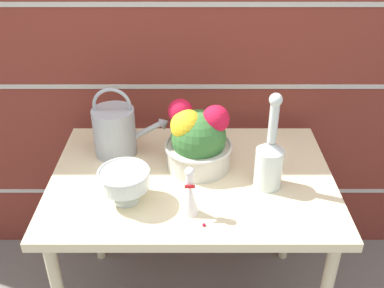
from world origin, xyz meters
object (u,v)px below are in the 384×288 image
Objects in this scene: flower_planter at (198,140)px; figurine_vase at (190,195)px; watering_can at (115,130)px; crystal_pedestal_bowl at (125,179)px; glass_decanter at (270,159)px.

flower_planter is 1.47× the size of figurine_vase.
watering_can is at bearing 128.17° from figurine_vase.
flower_planter is (0.25, 0.22, 0.03)m from crystal_pedestal_bowl.
crystal_pedestal_bowl is at bearing 163.42° from figurine_vase.
crystal_pedestal_bowl is 0.24m from figurine_vase.
flower_planter is at bearing -16.22° from watering_can.
watering_can is at bearing 158.81° from glass_decanter.
watering_can reaches higher than crystal_pedestal_bowl.
watering_can is 1.73× the size of crystal_pedestal_bowl.
flower_planter reaches higher than crystal_pedestal_bowl.
flower_planter is (0.33, -0.10, 0.01)m from watering_can.
figurine_vase is at bearing -51.83° from watering_can.
crystal_pedestal_bowl is 0.49× the size of glass_decanter.
glass_decanter is at bearing -21.19° from watering_can.
figurine_vase is (0.30, -0.38, -0.03)m from watering_can.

